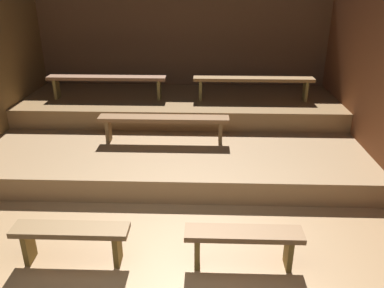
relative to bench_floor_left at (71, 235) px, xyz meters
The scene contains 10 objects.
ground 2.13m from the bench_floor_left, 67.08° to the left, with size 6.23×5.91×0.08m, color #9E784E.
wall_back 4.67m from the bench_floor_left, 79.75° to the left, with size 6.23×0.06×2.31m, color brown.
wall_right 4.14m from the bench_floor_left, 28.47° to the left, with size 0.06×5.91×2.31m, color brown.
platform_lower 2.90m from the bench_floor_left, 73.62° to the left, with size 5.43×3.42×0.31m, color #9A764F.
platform_middle 3.71m from the bench_floor_left, 77.27° to the left, with size 5.43×1.74×0.31m, color olive.
bench_floor_left is the anchor object (origin of this frame).
bench_floor_right 1.63m from the bench_floor_left, ahead, with size 1.10×0.24×0.39m.
bench_lower_center 2.41m from the bench_floor_left, 74.03° to the left, with size 1.89×0.24×0.39m.
bench_middle_left 3.55m from the bench_floor_left, 97.03° to the left, with size 2.02×0.24×0.39m.
bench_middle_right 4.08m from the bench_floor_left, 59.27° to the left, with size 2.02×0.24×0.39m.
Camera 1 is at (0.44, -2.39, 2.56)m, focal length 36.49 mm.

